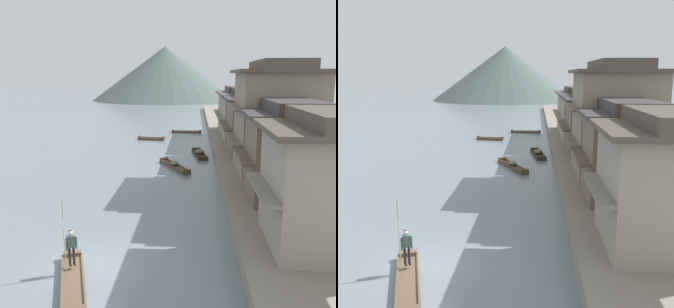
% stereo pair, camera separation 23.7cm
% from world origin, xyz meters
% --- Properties ---
extents(ground_plane, '(400.00, 400.00, 0.00)m').
position_xyz_m(ground_plane, '(0.00, 0.00, 0.00)').
color(ground_plane, slate).
extents(riverbank_right, '(18.00, 110.00, 0.90)m').
position_xyz_m(riverbank_right, '(15.68, 30.00, 0.45)').
color(riverbank_right, gray).
rests_on(riverbank_right, ground).
extents(boat_foreground_poled, '(2.45, 4.95, 0.41)m').
position_xyz_m(boat_foreground_poled, '(-0.33, -1.71, 0.14)').
color(boat_foreground_poled, brown).
rests_on(boat_foreground_poled, ground).
extents(boatman_person, '(0.48, 0.42, 3.04)m').
position_xyz_m(boatman_person, '(-0.66, -0.77, 1.42)').
color(boatman_person, black).
rests_on(boatman_person, boat_foreground_poled).
extents(boat_moored_nearest, '(3.69, 1.34, 0.48)m').
position_xyz_m(boat_moored_nearest, '(-1.23, 34.59, 0.16)').
color(boat_moored_nearest, brown).
rests_on(boat_moored_nearest, ground).
extents(boat_moored_second, '(1.78, 5.21, 0.72)m').
position_xyz_m(boat_moored_second, '(5.14, 24.69, 0.24)').
color(boat_moored_second, '#33281E').
rests_on(boat_moored_second, ground).
extents(boat_moored_third, '(3.23, 5.37, 0.66)m').
position_xyz_m(boat_moored_third, '(2.72, 18.98, 0.21)').
color(boat_moored_third, brown).
rests_on(boat_moored_third, ground).
extents(boat_moored_far, '(4.53, 1.07, 0.48)m').
position_xyz_m(boat_moored_far, '(3.36, 41.16, 0.16)').
color(boat_moored_far, '#423328').
rests_on(boat_moored_far, ground).
extents(house_waterfront_second, '(6.24, 6.02, 6.14)m').
position_xyz_m(house_waterfront_second, '(10.56, 7.93, 3.91)').
color(house_waterfront_second, '#75604C').
rests_on(house_waterfront_second, riverbank_right).
extents(house_waterfront_tall, '(7.10, 8.06, 8.74)m').
position_xyz_m(house_waterfront_tall, '(10.99, 14.61, 5.19)').
color(house_waterfront_tall, gray).
rests_on(house_waterfront_tall, riverbank_right).
extents(house_waterfront_narrow, '(5.82, 7.97, 6.14)m').
position_xyz_m(house_waterfront_narrow, '(10.35, 22.66, 3.90)').
color(house_waterfront_narrow, '#75604C').
rests_on(house_waterfront_narrow, riverbank_right).
extents(house_waterfront_far, '(6.71, 7.18, 6.14)m').
position_xyz_m(house_waterfront_far, '(10.80, 30.82, 3.90)').
color(house_waterfront_far, gray).
rests_on(house_waterfront_far, riverbank_right).
extents(house_waterfront_end, '(5.71, 7.77, 6.14)m').
position_xyz_m(house_waterfront_end, '(10.30, 37.97, 3.90)').
color(house_waterfront_end, gray).
rests_on(house_waterfront_end, riverbank_right).
extents(hill_far_west, '(51.53, 51.53, 18.66)m').
position_xyz_m(hill_far_west, '(-6.17, 121.66, 9.33)').
color(hill_far_west, '#4C5B56').
rests_on(hill_far_west, ground).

